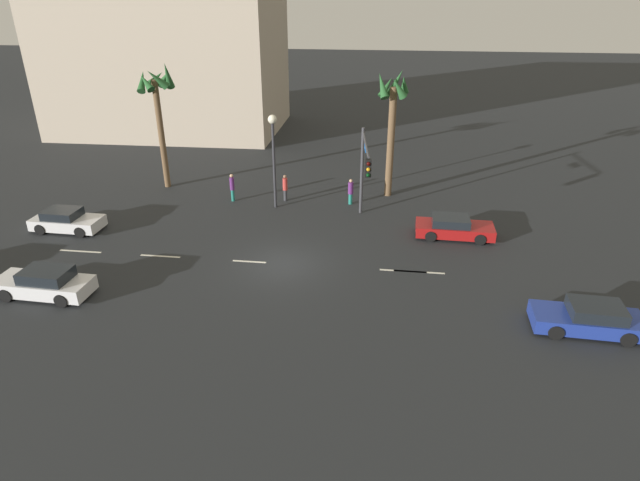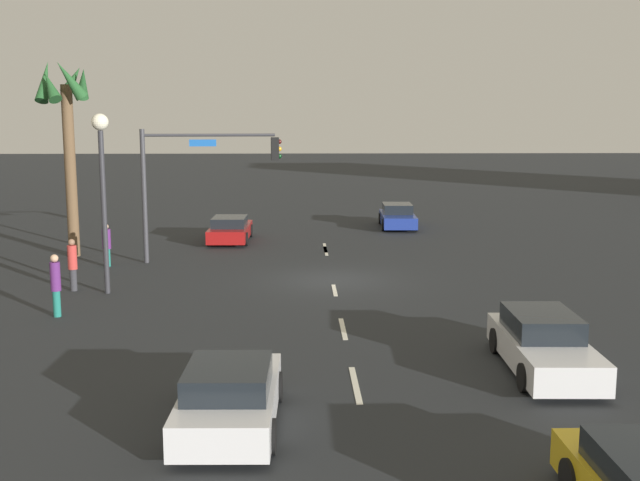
# 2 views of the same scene
# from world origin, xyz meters

# --- Properties ---
(ground_plane) EXTENTS (220.00, 220.00, 0.00)m
(ground_plane) POSITION_xyz_m (0.00, 0.00, 0.00)
(ground_plane) COLOR #232628
(lane_stripe_1) EXTENTS (2.41, 0.14, 0.01)m
(lane_stripe_1) POSITION_xyz_m (-11.30, 0.00, 0.01)
(lane_stripe_1) COLOR silver
(lane_stripe_1) RESTS_ON ground_plane
(lane_stripe_2) EXTENTS (2.22, 0.14, 0.01)m
(lane_stripe_2) POSITION_xyz_m (-6.71, 0.00, 0.01)
(lane_stripe_2) COLOR silver
(lane_stripe_2) RESTS_ON ground_plane
(lane_stripe_3) EXTENTS (1.81, 0.14, 0.01)m
(lane_stripe_3) POSITION_xyz_m (-1.77, 0.00, 0.01)
(lane_stripe_3) COLOR silver
(lane_stripe_3) RESTS_ON ground_plane
(lane_stripe_4) EXTENTS (2.39, 0.14, 0.01)m
(lane_stripe_4) POSITION_xyz_m (6.30, 0.00, 0.01)
(lane_stripe_4) COLOR silver
(lane_stripe_4) RESTS_ON ground_plane
(lane_stripe_5) EXTENTS (2.58, 0.14, 0.01)m
(lane_stripe_5) POSITION_xyz_m (7.10, 0.00, 0.01)
(lane_stripe_5) COLOR silver
(lane_stripe_5) RESTS_ON ground_plane
(car_1) EXTENTS (4.11, 1.97, 1.29)m
(car_1) POSITION_xyz_m (-13.55, 2.60, 0.60)
(car_1) COLOR silver
(car_1) RESTS_ON ground_plane
(car_2) EXTENTS (4.46, 2.01, 1.24)m
(car_2) POSITION_xyz_m (9.21, 4.58, 0.58)
(car_2) COLOR maroon
(car_2) RESTS_ON ground_plane
(car_3) EXTENTS (4.56, 1.94, 1.36)m
(car_3) POSITION_xyz_m (-10.41, -4.51, 0.63)
(car_3) COLOR silver
(car_3) RESTS_ON ground_plane
(car_4) EXTENTS (4.53, 2.05, 1.29)m
(car_4) POSITION_xyz_m (13.90, -4.27, 0.60)
(car_4) COLOR navy
(car_4) RESTS_ON ground_plane
(traffic_signal) EXTENTS (0.84, 5.75, 5.52)m
(traffic_signal) POSITION_xyz_m (3.87, 5.51, 3.82)
(traffic_signal) COLOR #38383D
(traffic_signal) RESTS_ON ground_plane
(streetlamp) EXTENTS (0.56, 0.56, 6.09)m
(streetlamp) POSITION_xyz_m (-1.97, 7.81, 4.27)
(streetlamp) COLOR #2D2D33
(streetlamp) RESTS_ON ground_plane
(pedestrian_0) EXTENTS (0.44, 0.44, 1.74)m
(pedestrian_0) POSITION_xyz_m (2.89, 9.01, 0.92)
(pedestrian_0) COLOR #1E7266
(pedestrian_0) RESTS_ON ground_plane
(pedestrian_1) EXTENTS (0.40, 0.40, 1.91)m
(pedestrian_1) POSITION_xyz_m (-5.07, 8.55, 1.03)
(pedestrian_1) COLOR #1E7266
(pedestrian_1) RESTS_ON ground_plane
(pedestrian_2) EXTENTS (0.45, 0.45, 1.82)m
(pedestrian_2) POSITION_xyz_m (-1.55, 9.08, 0.98)
(pedestrian_2) COLOR #333338
(pedestrian_2) RESTS_ON ground_plane
(palm_tree_0) EXTENTS (2.51, 2.65, 8.81)m
(palm_tree_0) POSITION_xyz_m (-10.54, 10.82, 6.41)
(palm_tree_0) COLOR brown
(palm_tree_0) RESTS_ON ground_plane
(palm_tree_1) EXTENTS (2.33, 2.42, 8.45)m
(palm_tree_1) POSITION_xyz_m (5.32, 11.10, 5.89)
(palm_tree_1) COLOR brown
(palm_tree_1) RESTS_ON ground_plane
(building_0) EXTENTS (21.62, 14.48, 18.75)m
(building_0) POSITION_xyz_m (-16.62, 28.23, 9.38)
(building_0) COLOR #B2A38E
(building_0) RESTS_ON ground_plane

